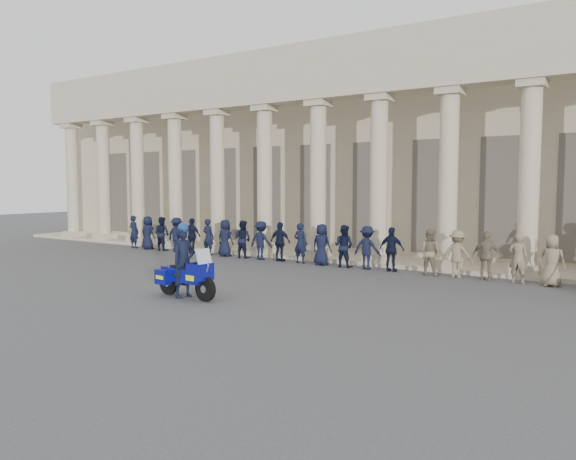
{
  "coord_description": "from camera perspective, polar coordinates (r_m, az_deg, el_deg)",
  "views": [
    {
      "loc": [
        10.0,
        -11.18,
        3.02
      ],
      "look_at": [
        0.39,
        3.31,
        1.6
      ],
      "focal_mm": 35.0,
      "sensor_mm": 36.0,
      "label": 1
    }
  ],
  "objects": [
    {
      "name": "officer_rank",
      "position": [
        20.63,
        5.06,
        -1.6
      ],
      "size": [
        22.43,
        0.59,
        1.55
      ],
      "color": "black",
      "rests_on": "ground"
    },
    {
      "name": "rider",
      "position": [
        15.22,
        -10.55,
        -3.08
      ],
      "size": [
        0.52,
        0.74,
        2.01
      ],
      "rotation": [
        0.0,
        0.0,
        1.47
      ],
      "color": "black",
      "rests_on": "ground"
    },
    {
      "name": "ground",
      "position": [
        15.3,
        -8.15,
        -6.76
      ],
      "size": [
        90.0,
        90.0,
        0.0
      ],
      "primitive_type": "plane",
      "color": "#454548",
      "rests_on": "ground"
    },
    {
      "name": "building",
      "position": [
        27.83,
        12.55,
        7.65
      ],
      "size": [
        40.0,
        12.5,
        9.0
      ],
      "color": "#B9A98B",
      "rests_on": "ground"
    },
    {
      "name": "motorcycle",
      "position": [
        15.19,
        -10.24,
        -4.61
      ],
      "size": [
        2.13,
        0.9,
        1.36
      ],
      "rotation": [
        0.0,
        0.0,
        -0.1
      ],
      "color": "black",
      "rests_on": "ground"
    }
  ]
}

